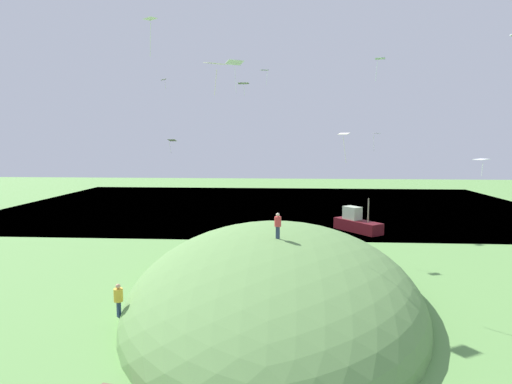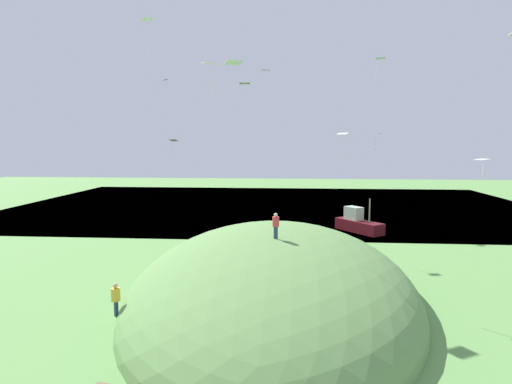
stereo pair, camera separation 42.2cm
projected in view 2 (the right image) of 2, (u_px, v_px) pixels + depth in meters
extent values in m
plane|color=#62964B|center=(264.00, 249.00, 39.95)|extent=(160.00, 160.00, 0.00)
cube|color=#406690|center=(275.00, 206.00, 68.57)|extent=(51.11, 80.00, 0.40)
ellipsoid|color=#628E4C|center=(273.00, 292.00, 28.47)|extent=(28.92, 18.13, 7.96)
cube|color=#530F16|center=(359.00, 226.00, 47.62)|extent=(5.79, 4.93, 1.25)
cube|color=#A6B599|center=(354.00, 213.00, 48.21)|extent=(2.27, 2.13, 1.43)
cylinder|color=gray|center=(370.00, 211.00, 46.16)|extent=(0.14, 0.14, 2.60)
cube|color=navy|center=(276.00, 233.00, 26.26)|extent=(0.23, 0.25, 0.76)
cylinder|color=#CA3A3B|center=(276.00, 222.00, 26.18)|extent=(0.57, 0.57, 0.60)
sphere|color=beige|center=(276.00, 215.00, 26.14)|extent=(0.23, 0.23, 0.23)
cube|color=navy|center=(116.00, 309.00, 22.82)|extent=(0.29, 0.29, 0.87)
cylinder|color=gold|center=(116.00, 294.00, 22.73)|extent=(0.67, 0.67, 0.69)
sphere|color=tan|center=(115.00, 286.00, 22.68)|extent=(0.26, 0.26, 0.26)
cube|color=white|center=(380.00, 58.00, 33.06)|extent=(0.75, 0.88, 0.07)
cylinder|color=white|center=(376.00, 71.00, 33.40)|extent=(0.22, 0.11, 1.49)
cube|color=white|center=(165.00, 80.00, 47.37)|extent=(0.94, 0.80, 0.17)
cylinder|color=white|center=(167.00, 86.00, 47.51)|extent=(0.11, 0.10, 0.86)
cube|color=white|center=(378.00, 133.00, 48.24)|extent=(0.89, 0.98, 0.03)
cylinder|color=white|center=(375.00, 144.00, 48.65)|extent=(0.08, 0.13, 1.86)
cube|color=white|center=(482.00, 159.00, 31.86)|extent=(1.19, 0.96, 0.10)
cylinder|color=white|center=(483.00, 170.00, 32.19)|extent=(0.18, 0.14, 1.02)
cube|color=white|center=(245.00, 83.00, 47.61)|extent=(0.86, 1.20, 0.10)
cylinder|color=white|center=(245.00, 91.00, 47.42)|extent=(0.04, 0.08, 1.05)
cube|color=white|center=(174.00, 140.00, 50.07)|extent=(0.89, 1.10, 0.24)
cylinder|color=white|center=(172.00, 148.00, 49.95)|extent=(0.14, 0.20, 1.27)
cube|color=silver|center=(212.00, 64.00, 22.81)|extent=(1.17, 1.26, 0.14)
cylinder|color=silver|center=(213.00, 82.00, 23.15)|extent=(0.13, 0.16, 1.37)
cube|color=silver|center=(343.00, 134.00, 28.08)|extent=(0.78, 0.85, 0.15)
cylinder|color=silver|center=(343.00, 150.00, 28.23)|extent=(0.16, 0.25, 1.73)
cube|color=white|center=(234.00, 62.00, 30.10)|extent=(1.27, 1.41, 0.22)
cylinder|color=white|center=(234.00, 80.00, 30.12)|extent=(0.30, 0.17, 1.84)
cube|color=white|center=(265.00, 70.00, 43.11)|extent=(0.75, 0.93, 0.05)
cylinder|color=white|center=(268.00, 79.00, 43.30)|extent=(0.09, 0.13, 1.29)
cube|color=white|center=(147.00, 19.00, 21.40)|extent=(0.74, 0.77, 0.04)
cylinder|color=white|center=(147.00, 40.00, 21.63)|extent=(0.06, 0.10, 1.65)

